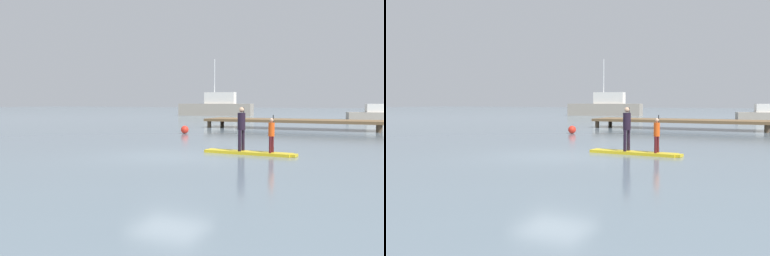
% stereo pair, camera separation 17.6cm
% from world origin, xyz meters
% --- Properties ---
extents(ground_plane, '(240.00, 240.00, 0.00)m').
position_xyz_m(ground_plane, '(0.00, 0.00, 0.00)').
color(ground_plane, slate).
extents(paddleboard_near, '(3.28, 0.70, 0.10)m').
position_xyz_m(paddleboard_near, '(2.24, 1.64, 0.05)').
color(paddleboard_near, gold).
rests_on(paddleboard_near, ground).
extents(paddler_adult, '(0.28, 0.49, 1.52)m').
position_xyz_m(paddler_adult, '(1.94, 1.66, 0.97)').
color(paddler_adult, black).
rests_on(paddler_adult, paddleboard_near).
extents(paddler_child_solo, '(0.21, 0.41, 1.26)m').
position_xyz_m(paddler_child_solo, '(3.02, 1.61, 0.76)').
color(paddler_child_solo, '#4C1419').
rests_on(paddler_child_solo, paddleboard_near).
extents(fishing_boat_green_midground, '(9.89, 3.50, 7.42)m').
position_xyz_m(fishing_boat_green_midground, '(-15.01, 39.72, 1.11)').
color(fishing_boat_green_midground, '#9E9384').
rests_on(fishing_boat_green_midground, ground).
extents(motor_boat_small_navy, '(6.28, 3.25, 5.60)m').
position_xyz_m(motor_boat_small_navy, '(4.94, 33.99, 0.60)').
color(motor_boat_small_navy, '#9E9384').
rests_on(motor_boat_small_navy, ground).
extents(floating_dock, '(11.53, 3.01, 0.64)m').
position_xyz_m(floating_dock, '(0.26, 16.30, 0.54)').
color(floating_dock, brown).
rests_on(floating_dock, ground).
extents(mooring_buoy_near, '(0.45, 0.45, 0.45)m').
position_xyz_m(mooring_buoy_near, '(-4.18, 9.29, 0.23)').
color(mooring_buoy_near, red).
rests_on(mooring_buoy_near, ground).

